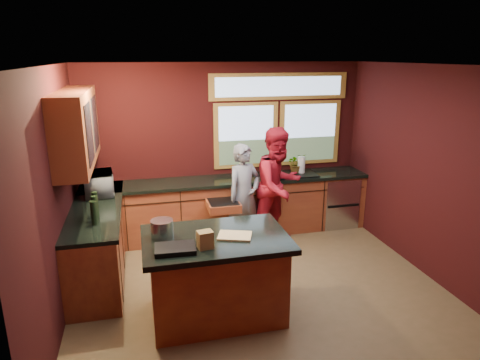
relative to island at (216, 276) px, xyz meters
name	(u,v)px	position (x,y,z in m)	size (l,w,h in m)	color
floor	(258,285)	(0.62, 0.48, -0.48)	(4.50, 4.50, 0.00)	brown
room_shell	(204,143)	(0.02, 0.80, 1.32)	(4.52, 4.02, 2.71)	black
back_counter	(241,205)	(0.82, 2.18, -0.01)	(4.50, 0.64, 0.93)	maroon
left_counter	(98,240)	(-1.33, 1.33, -0.01)	(0.64, 2.30, 0.93)	maroon
island	(216,276)	(0.00, 0.00, 0.00)	(1.55, 1.05, 0.95)	maroon
person_grey	(244,196)	(0.75, 1.73, 0.30)	(0.57, 0.37, 1.57)	slate
person_red	(278,186)	(1.28, 1.71, 0.42)	(0.87, 0.68, 1.79)	maroon
microwave	(99,184)	(-1.30, 1.85, 0.61)	(0.56, 0.38, 0.31)	#999999
potted_plant	(296,163)	(1.76, 2.23, 0.62)	(0.30, 0.26, 0.33)	#999999
paper_towel	(301,165)	(1.83, 2.18, 0.59)	(0.12, 0.12, 0.28)	white
cutting_board	(235,236)	(0.20, -0.05, 0.48)	(0.35, 0.25, 0.02)	tan
stock_pot	(162,228)	(-0.55, 0.15, 0.56)	(0.24, 0.24, 0.18)	silver
paper_bag	(205,240)	(-0.15, -0.25, 0.56)	(0.15, 0.12, 0.18)	brown
black_tray	(175,249)	(-0.45, -0.25, 0.49)	(0.40, 0.28, 0.05)	black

